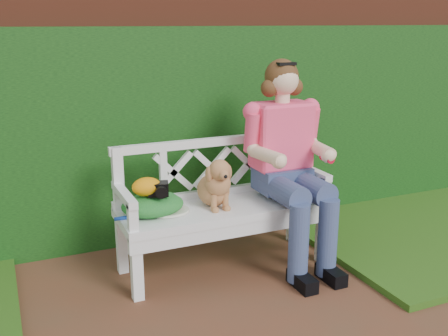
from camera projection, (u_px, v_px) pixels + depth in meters
name	position (u px, v px, depth m)	size (l,w,h in m)	color
brick_wall	(142.00, 102.00, 4.27)	(10.00, 0.30, 2.20)	brown
ivy_hedge	(151.00, 137.00, 4.14)	(10.00, 0.18, 1.70)	#1E5D17
grass_right	(443.00, 223.00, 4.61)	(2.60, 2.00, 0.05)	#12340E
garden_bench	(224.00, 236.00, 3.79)	(1.58, 0.60, 0.48)	white
seated_woman	(284.00, 162.00, 3.81)	(0.63, 0.84, 1.50)	#E63C52
dog	(215.00, 181.00, 3.64)	(0.24, 0.33, 0.36)	#9F5A21
tennis_racket	(165.00, 212.00, 3.54)	(0.54, 0.22, 0.03)	beige
green_bag	(153.00, 204.00, 3.51)	(0.42, 0.33, 0.14)	#1B892C
camera_item	(158.00, 189.00, 3.46)	(0.13, 0.10, 0.09)	black
baseball_glove	(147.00, 187.00, 3.45)	(0.20, 0.15, 0.12)	orange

